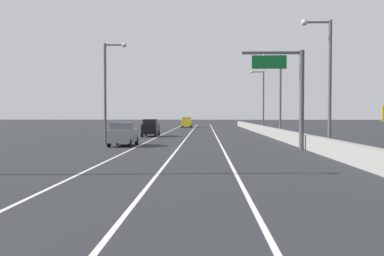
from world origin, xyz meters
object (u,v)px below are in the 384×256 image
(lamp_post_right_second, at_px, (326,76))
(car_gray_2, at_px, (123,134))
(lamp_post_left_mid, at_px, (108,85))
(lamp_post_right_third, at_px, (278,90))
(lamp_post_right_fourth, at_px, (262,96))
(overhead_sign_gantry, at_px, (292,87))
(car_yellow_1, at_px, (187,122))
(car_black_0, at_px, (151,128))

(lamp_post_right_second, xyz_separation_m, car_gray_2, (-15.32, 6.11, -4.38))
(lamp_post_right_second, height_order, lamp_post_left_mid, same)
(car_gray_2, bearing_deg, lamp_post_right_third, 38.56)
(lamp_post_right_fourth, distance_m, car_gray_2, 33.95)
(lamp_post_right_third, height_order, lamp_post_left_mid, same)
(overhead_sign_gantry, bearing_deg, car_yellow_1, 100.17)
(lamp_post_left_mid, distance_m, car_black_0, 13.78)
(overhead_sign_gantry, height_order, lamp_post_right_second, lamp_post_right_second)
(lamp_post_right_third, bearing_deg, lamp_post_right_fourth, 88.43)
(lamp_post_right_third, xyz_separation_m, car_gray_2, (-14.93, -11.90, -4.38))
(lamp_post_right_third, bearing_deg, car_gray_2, -141.44)
(lamp_post_left_mid, bearing_deg, overhead_sign_gantry, -24.61)
(overhead_sign_gantry, xyz_separation_m, lamp_post_left_mid, (-15.49, 7.09, 0.64))
(lamp_post_right_fourth, bearing_deg, car_black_0, -138.11)
(car_black_0, bearing_deg, lamp_post_right_second, -56.27)
(lamp_post_right_fourth, distance_m, lamp_post_left_mid, 31.67)
(lamp_post_right_third, distance_m, lamp_post_right_fourth, 18.02)
(overhead_sign_gantry, xyz_separation_m, car_yellow_1, (-10.30, 57.46, -3.68))
(lamp_post_right_second, relative_size, lamp_post_left_mid, 1.00)
(overhead_sign_gantry, xyz_separation_m, car_gray_2, (-13.46, 3.60, -3.73))
(lamp_post_right_fourth, bearing_deg, lamp_post_right_second, -90.17)
(lamp_post_right_second, distance_m, car_gray_2, 17.06)
(lamp_post_right_fourth, relative_size, car_gray_2, 2.27)
(lamp_post_right_second, height_order, car_black_0, lamp_post_right_second)
(lamp_post_right_third, relative_size, car_gray_2, 2.27)
(lamp_post_right_fourth, height_order, car_yellow_1, lamp_post_right_fourth)
(overhead_sign_gantry, distance_m, lamp_post_left_mid, 17.05)
(lamp_post_right_fourth, xyz_separation_m, car_gray_2, (-15.43, -29.92, -4.38))
(car_black_0, distance_m, car_gray_2, 16.37)
(lamp_post_left_mid, bearing_deg, car_gray_2, -59.92)
(lamp_post_right_second, height_order, car_gray_2, lamp_post_right_second)
(overhead_sign_gantry, distance_m, car_yellow_1, 58.49)
(lamp_post_right_second, bearing_deg, lamp_post_right_third, 91.23)
(lamp_post_right_second, xyz_separation_m, lamp_post_right_fourth, (0.11, 36.03, 0.00))
(lamp_post_right_third, relative_size, car_black_0, 2.12)
(overhead_sign_gantry, relative_size, lamp_post_right_fourth, 0.81)
(lamp_post_left_mid, bearing_deg, car_black_0, 79.69)
(overhead_sign_gantry, distance_m, lamp_post_right_third, 15.59)
(lamp_post_right_fourth, distance_m, car_yellow_1, 27.25)
(lamp_post_left_mid, relative_size, car_black_0, 2.12)
(overhead_sign_gantry, distance_m, car_black_0, 24.19)
(lamp_post_left_mid, distance_m, car_yellow_1, 50.82)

